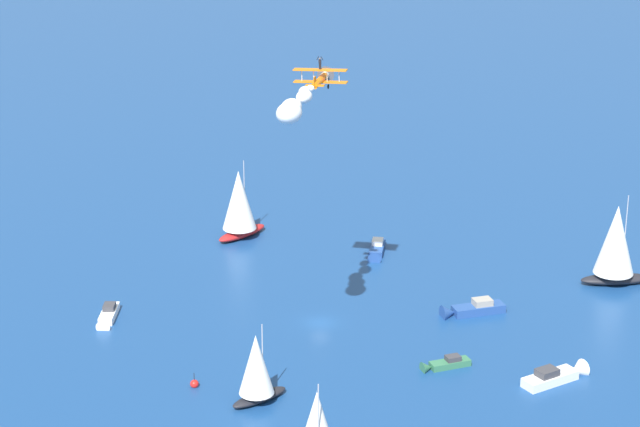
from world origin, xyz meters
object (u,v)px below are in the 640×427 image
Objects in this scene: motorboat_far_port at (470,309)px; motorboat_offshore at (444,364)px; motorboat_inshore at (108,316)px; motorboat_trailing at (558,375)px; sailboat_ahead at (256,368)px; marker_buoy at (194,384)px; biplane_lead at (320,79)px; sailboat_near_centre at (616,244)px; wingwalker_lead at (320,62)px; motorboat_mid_cluster at (377,250)px; sailboat_far_stbd at (239,204)px.

motorboat_far_port is 17.74m from motorboat_offshore.
motorboat_inshore is at bearing -141.21° from motorboat_offshore.
sailboat_ahead is (-16.21, -34.99, 3.94)m from motorboat_trailing.
biplane_lead is (-7.44, 24.01, 34.78)m from marker_buoy.
motorboat_trailing is at bearing 58.66° from marker_buoy.
sailboat_near_centre is 34.96m from motorboat_trailing.
sailboat_near_centre is 1.46× the size of motorboat_far_port.
motorboat_trailing is 5.44× the size of wingwalker_lead.
wingwalker_lead is (-7.50, 23.97, 36.97)m from marker_buoy.
sailboat_ahead is (5.73, -38.84, 3.95)m from motorboat_far_port.
motorboat_inshore is at bearing -121.13° from motorboat_far_port.
motorboat_inshore is 24.60m from marker_buoy.
wingwalker_lead is (-9.63, -19.42, 36.62)m from motorboat_far_port.
biplane_lead is (-9.57, -19.38, 34.44)m from motorboat_far_port.
sailboat_ahead is 41.00m from wingwalker_lead.
motorboat_mid_cluster is at bearing 89.52° from motorboat_inshore.
sailboat_near_centre reaches higher than motorboat_mid_cluster.
motorboat_inshore is 1.09× the size of motorboat_offshore.
sailboat_ahead is 4.89× the size of marker_buoy.
sailboat_far_stbd reaches higher than motorboat_offshore.
sailboat_far_stbd is 56.29m from motorboat_offshore.
sailboat_ahead is at bearing 30.05° from marker_buoy.
sailboat_far_stbd is (-44.86, -12.20, 5.28)m from motorboat_far_port.
motorboat_mid_cluster is at bearing 172.49° from motorboat_trailing.
motorboat_mid_cluster is at bearing 174.53° from motorboat_far_port.
sailboat_near_centre is 2.18× the size of biplane_lead.
sailboat_far_stbd is (-48.27, -37.44, -0.46)m from sailboat_near_centre.
marker_buoy is at bearing -72.62° from wingwalker_lead.
sailboat_near_centre is 1.88× the size of motorboat_inshore.
wingwalker_lead is at bearing -164.89° from motorboat_offshore.
biplane_lead reaches higher than motorboat_offshore.
motorboat_far_port is at bearing 170.06° from motorboat_trailing.
sailboat_far_stbd is 1.75× the size of motorboat_inshore.
sailboat_ahead is at bearing -51.82° from biplane_lead.
sailboat_near_centre is 64.14m from sailboat_ahead.
marker_buoy is at bearing -121.34° from motorboat_trailing.
motorboat_trailing is at bearing 39.70° from motorboat_inshore.
motorboat_offshore is 42.66m from wingwalker_lead.
wingwalker_lead is at bearing -11.58° from sailboat_far_stbd.
sailboat_ahead is (32.45, 5.40, 4.07)m from motorboat_inshore.
sailboat_near_centre is at bearing 92.07° from sailboat_ahead.
wingwalker_lead is at bearing -153.75° from motorboat_trailing.
sailboat_near_centre reaches higher than motorboat_offshore.
sailboat_ahead is at bearing 9.45° from motorboat_inshore.
sailboat_near_centre is 61.08m from sailboat_far_stbd.
sailboat_near_centre is 2.05× the size of motorboat_offshore.
motorboat_far_port is 0.74× the size of sailboat_far_stbd.
biplane_lead reaches higher than sailboat_far_stbd.
sailboat_far_stbd is 1.90× the size of motorboat_offshore.
sailboat_ahead reaches higher than motorboat_offshore.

